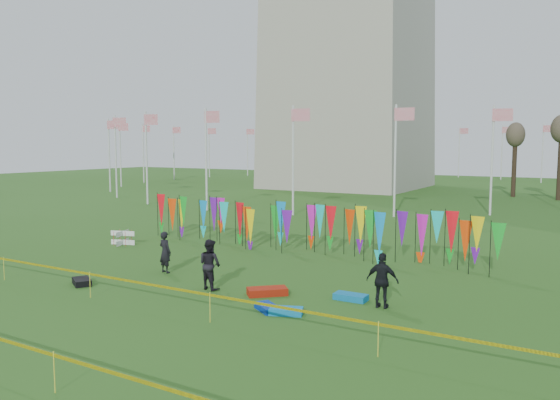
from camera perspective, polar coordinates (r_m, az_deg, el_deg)
The scene contains 13 objects.
ground at distance 19.48m, azimuth -11.50°, elevation -9.71°, with size 160.00×160.00×0.00m, color #265016.
flagpole_ring at distance 67.40m, azimuth 7.19°, elevation 4.77°, with size 57.40×56.16×8.00m.
banner_row at distance 26.28m, azimuth 2.10°, elevation -2.49°, with size 18.64×0.64×2.26m.
caution_tape_near at distance 18.32m, azimuth -15.44°, elevation -8.28°, with size 26.00×0.02×0.90m.
box_kite at distance 29.41m, azimuth -16.12°, elevation -3.81°, with size 0.67×0.67×0.75m.
person_left at distance 22.64m, azimuth -11.92°, elevation -5.34°, with size 0.62×0.45×1.69m, color black.
person_mid at distance 19.82m, azimuth -7.34°, elevation -6.67°, with size 0.88×0.54×1.81m, color black.
person_right at distance 17.75m, azimuth 10.65°, elevation -8.28°, with size 1.04×0.59×1.77m, color black.
kite_bag_turquoise at distance 17.02m, azimuth 0.63°, elevation -11.53°, with size 1.01×0.51×0.20m, color #0D81C9.
kite_bag_blue at distance 17.37m, azimuth -1.35°, elevation -11.18°, with size 0.94×0.49×0.20m, color #0A32A5.
kite_bag_red at distance 19.09m, azimuth -1.35°, elevation -9.53°, with size 1.36×0.62×0.25m, color #A91E0B.
kite_bag_black at distance 21.73m, azimuth -20.00°, elevation -8.02°, with size 0.97×0.56×0.23m, color black.
kite_bag_teal at distance 18.65m, azimuth 7.40°, elevation -10.01°, with size 1.10×0.52×0.21m, color #0D75B8.
Camera 1 is at (12.61, -13.91, 5.17)m, focal length 35.00 mm.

